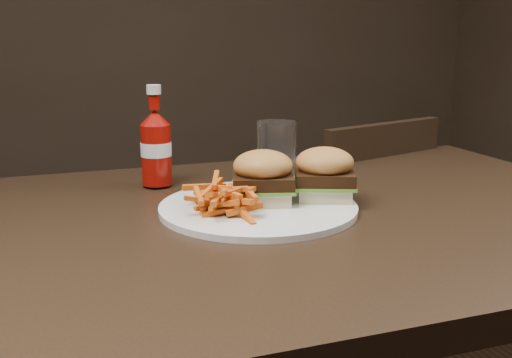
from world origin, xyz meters
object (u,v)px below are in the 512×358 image
object	(u,v)px
dining_table	(292,223)
ketchup_bottle	(156,155)
tumbler	(276,152)
plate	(258,208)
chair_far	(330,263)

from	to	relation	value
dining_table	ketchup_bottle	bearing A→B (deg)	127.23
tumbler	plate	bearing A→B (deg)	-119.49
chair_far	tumbler	xyz separation A→B (m)	(-0.28, -0.30, 0.38)
dining_table	plate	bearing A→B (deg)	159.14
ketchup_bottle	dining_table	bearing A→B (deg)	-52.77
ketchup_bottle	tumbler	xyz separation A→B (m)	(0.22, -0.03, -0.01)
chair_far	ketchup_bottle	xyz separation A→B (m)	(-0.50, -0.27, 0.38)
ketchup_bottle	tumbler	distance (m)	0.23
dining_table	ketchup_bottle	world-z (taller)	ketchup_bottle
plate	tumbler	world-z (taller)	tumbler
chair_far	tumbler	distance (m)	0.55
chair_far	plate	size ratio (longest dim) A/B	1.16
dining_table	chair_far	distance (m)	0.67
chair_far	ketchup_bottle	size ratio (longest dim) A/B	3.34
plate	ketchup_bottle	world-z (taller)	ketchup_bottle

